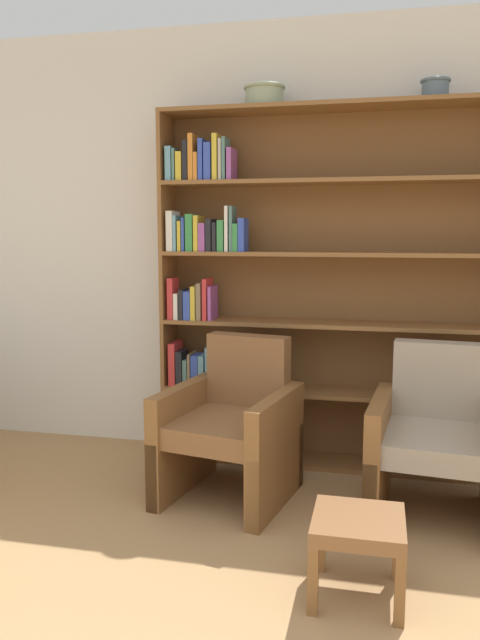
{
  "coord_description": "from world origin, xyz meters",
  "views": [
    {
      "loc": [
        0.39,
        -1.28,
        1.46
      ],
      "look_at": [
        -0.4,
        2.22,
        0.95
      ],
      "focal_mm": 35.0,
      "sensor_mm": 36.0,
      "label": 1
    }
  ],
  "objects_px": {
    "armchair_leather": "(232,427)",
    "armchair_cushioned": "(436,441)",
    "bookshelf": "(306,292)",
    "bowl_brass": "(265,95)",
    "bowl_sage": "(435,88)",
    "footstool": "(358,532)"
  },
  "relations": [
    {
      "from": "armchair_cushioned",
      "to": "armchair_leather",
      "type": "bearing_deg",
      "value": 5.99
    },
    {
      "from": "bowl_brass",
      "to": "footstool",
      "type": "bearing_deg",
      "value": -65.4
    },
    {
      "from": "bowl_brass",
      "to": "armchair_cushioned",
      "type": "xyz_separation_m",
      "value": [
        1.01,
        -0.58,
        -1.88
      ]
    },
    {
      "from": "armchair_leather",
      "to": "armchair_cushioned",
      "type": "bearing_deg",
      "value": -168.76
    },
    {
      "from": "bowl_sage",
      "to": "footstool",
      "type": "relative_size",
      "value": 0.47
    },
    {
      "from": "bowl_sage",
      "to": "footstool",
      "type": "bearing_deg",
      "value": -102.81
    },
    {
      "from": "bowl_sage",
      "to": "armchair_leather",
      "type": "height_order",
      "value": "bowl_sage"
    },
    {
      "from": "bowl_brass",
      "to": "footstool",
      "type": "distance_m",
      "value": 2.54
    },
    {
      "from": "armchair_leather",
      "to": "footstool",
      "type": "height_order",
      "value": "armchair_leather"
    },
    {
      "from": "bowl_sage",
      "to": "armchair_leather",
      "type": "relative_size",
      "value": 0.19
    },
    {
      "from": "bowl_sage",
      "to": "armchair_cushioned",
      "type": "bearing_deg",
      "value": -86.65
    },
    {
      "from": "bowl_brass",
      "to": "armchair_cushioned",
      "type": "height_order",
      "value": "bowl_brass"
    },
    {
      "from": "bowl_brass",
      "to": "armchair_leather",
      "type": "height_order",
      "value": "bowl_brass"
    },
    {
      "from": "bookshelf",
      "to": "armchair_cushioned",
      "type": "bearing_deg",
      "value": -38.8
    },
    {
      "from": "bowl_brass",
      "to": "bowl_sage",
      "type": "relative_size",
      "value": 1.49
    },
    {
      "from": "bookshelf",
      "to": "armchair_cushioned",
      "type": "relative_size",
      "value": 2.54
    },
    {
      "from": "bookshelf",
      "to": "bowl_brass",
      "type": "relative_size",
      "value": 8.74
    },
    {
      "from": "bowl_sage",
      "to": "armchair_cushioned",
      "type": "relative_size",
      "value": 0.19
    },
    {
      "from": "bowl_brass",
      "to": "armchair_leather",
      "type": "bearing_deg",
      "value": -96.32
    },
    {
      "from": "bowl_brass",
      "to": "bowl_sage",
      "type": "height_order",
      "value": "bowl_brass"
    },
    {
      "from": "armchair_leather",
      "to": "footstool",
      "type": "relative_size",
      "value": 2.4
    },
    {
      "from": "bowl_sage",
      "to": "footstool",
      "type": "distance_m",
      "value": 2.47
    }
  ]
}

